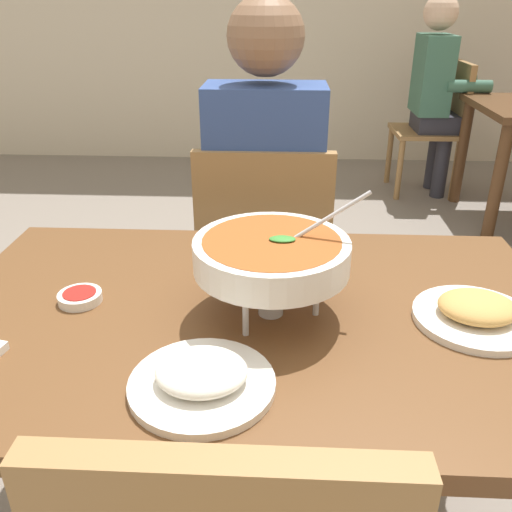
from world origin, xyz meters
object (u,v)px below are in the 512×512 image
dining_table_main (252,355)px  diner_main (265,187)px  rice_plate (202,378)px  curry_bowl (272,255)px  appetizer_plate (476,312)px  chair_bg_right (440,121)px  sauce_dish (80,297)px  patron_bg_right (437,86)px  chair_diner_main (264,257)px

dining_table_main → diner_main: size_ratio=0.97×
diner_main → rice_plate: (-0.07, -0.96, 0.00)m
curry_bowl → appetizer_plate: bearing=-1.4°
diner_main → chair_bg_right: (1.14, 2.19, -0.24)m
dining_table_main → curry_bowl: 0.24m
sauce_dish → patron_bg_right: bearing=63.4°
chair_bg_right → patron_bg_right: 0.25m
chair_diner_main → dining_table_main: bearing=-90.0°
curry_bowl → diner_main: bearing=93.0°
rice_plate → appetizer_plate: size_ratio=1.00×
diner_main → patron_bg_right: 2.42m
sauce_dish → patron_bg_right: patron_bg_right is taller
rice_plate → sauce_dish: 0.39m
chair_diner_main → rice_plate: (-0.07, -0.93, 0.24)m
rice_plate → sauce_dish: (-0.29, 0.26, -0.01)m
dining_table_main → chair_bg_right: (1.14, 2.91, -0.11)m
rice_plate → curry_bowl: bearing=65.8°
chair_diner_main → rice_plate: chair_diner_main is taller
chair_diner_main → rice_plate: size_ratio=3.75×
patron_bg_right → diner_main: bearing=-116.5°
dining_table_main → sauce_dish: 0.38m
chair_bg_right → appetizer_plate: bearing=-103.5°
rice_plate → appetizer_plate: bearing=23.9°
dining_table_main → curry_bowl: size_ratio=3.84×
chair_diner_main → rice_plate: bearing=-94.2°
diner_main → chair_diner_main: bearing=-90.0°
chair_bg_right → patron_bg_right: bearing=-160.8°
appetizer_plate → chair_bg_right: chair_bg_right is taller
appetizer_plate → diner_main: bearing=120.6°
appetizer_plate → sauce_dish: 0.80m
appetizer_plate → curry_bowl: bearing=178.6°
curry_bowl → sauce_dish: size_ratio=3.69×
appetizer_plate → chair_bg_right: (0.70, 2.93, -0.24)m
diner_main → appetizer_plate: 0.86m
curry_bowl → rice_plate: bearing=-114.2°
chair_diner_main → diner_main: (0.00, 0.03, 0.24)m
chair_diner_main → diner_main: size_ratio=0.69×
chair_bg_right → diner_main: bearing=-117.6°
curry_bowl → rice_plate: curry_bowl is taller
appetizer_plate → rice_plate: bearing=-156.1°
chair_diner_main → appetizer_plate: bearing=-58.2°
appetizer_plate → patron_bg_right: (0.64, 2.91, -0.00)m
dining_table_main → rice_plate: 0.28m
appetizer_plate → chair_bg_right: bearing=76.5°
chair_bg_right → patron_bg_right: (-0.06, -0.02, 0.24)m
chair_diner_main → diner_main: diner_main is taller
chair_bg_right → patron_bg_right: patron_bg_right is taller
chair_diner_main → appetizer_plate: size_ratio=3.75×
chair_diner_main → chair_bg_right: size_ratio=1.00×
dining_table_main → patron_bg_right: (1.08, 2.89, 0.13)m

